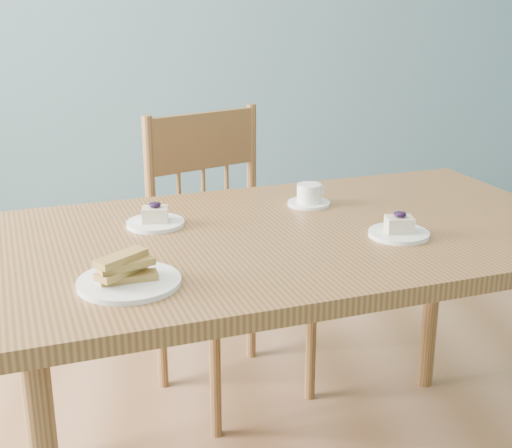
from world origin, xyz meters
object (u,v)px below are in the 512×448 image
object	(u,v)px
dining_table	(297,258)
biscotti_plate	(129,275)
dining_chair	(227,256)
coffee_cup	(309,196)
cheesecake_plate_near	(399,230)
cheesecake_plate_far	(155,219)

from	to	relation	value
dining_table	biscotti_plate	xyz separation A→B (m)	(-0.43, -0.31, 0.10)
dining_chair	coffee_cup	size ratio (longest dim) A/B	8.17
cheesecake_plate_near	coffee_cup	distance (m)	0.35
cheesecake_plate_near	coffee_cup	world-z (taller)	cheesecake_plate_near
dining_table	cheesecake_plate_far	world-z (taller)	cheesecake_plate_far
cheesecake_plate_far	biscotti_plate	xyz separation A→B (m)	(-0.05, -0.40, 0.01)
dining_table	cheesecake_plate_far	xyz separation A→B (m)	(-0.37, 0.08, 0.10)
dining_table	cheesecake_plate_far	distance (m)	0.39
dining_table	coffee_cup	size ratio (longest dim) A/B	13.45
dining_chair	cheesecake_plate_near	distance (m)	0.84
dining_chair	cheesecake_plate_near	world-z (taller)	dining_chair
dining_chair	cheesecake_plate_far	distance (m)	0.64
cheesecake_plate_far	coffee_cup	distance (m)	0.47
cheesecake_plate_near	biscotti_plate	world-z (taller)	biscotti_plate
dining_table	biscotti_plate	distance (m)	0.54
cheesecake_plate_near	cheesecake_plate_far	bearing A→B (deg)	165.14
dining_table	dining_chair	size ratio (longest dim) A/B	1.65
dining_chair	biscotti_plate	bearing A→B (deg)	-135.12
dining_table	biscotti_plate	size ratio (longest dim) A/B	7.50
coffee_cup	biscotti_plate	distance (m)	0.73
cheesecake_plate_near	dining_table	bearing A→B (deg)	161.98
coffee_cup	cheesecake_plate_near	bearing A→B (deg)	-84.20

